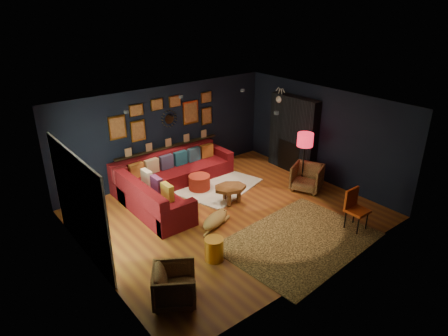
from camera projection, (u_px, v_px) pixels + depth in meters
floor at (229, 214)px, 9.50m from camera, size 6.50×6.50×0.00m
room_walls at (229, 152)px, 8.86m from camera, size 6.50×6.50×6.50m
sectional at (167, 183)px, 10.32m from camera, size 3.41×2.69×0.86m
ledge at (168, 147)px, 11.06m from camera, size 3.20×0.12×0.04m
gallery_wall at (165, 116)px, 10.72m from camera, size 3.15×0.04×1.02m
sunburst_mirror at (169, 119)px, 10.83m from camera, size 0.47×0.16×0.47m
fireplace at (293, 137)px, 11.49m from camera, size 0.31×1.60×2.20m
deer_head at (284, 98)px, 11.46m from camera, size 0.50×0.28×0.45m
sliding_door at (80, 205)px, 7.67m from camera, size 0.06×2.80×2.20m
ceiling_spots at (207, 102)px, 9.04m from camera, size 3.30×2.50×0.06m
shag_rug at (219, 186)px, 10.83m from camera, size 2.47×2.09×0.03m
leopard_rug at (299, 241)px, 8.47m from camera, size 3.33×2.51×0.02m
coffee_table at (230, 189)px, 9.89m from camera, size 0.99×0.85×0.42m
pouf at (199, 182)px, 10.61m from camera, size 0.57×0.57×0.37m
armchair_left at (175, 284)px, 6.69m from camera, size 0.94×0.95×0.73m
armchair_right at (307, 176)px, 10.55m from camera, size 0.94×0.97×0.76m
gold_stool at (214, 249)px, 7.80m from camera, size 0.38×0.38×0.47m
orange_chair at (355, 206)px, 8.75m from camera, size 0.44×0.44×0.93m
floor_lamp at (305, 142)px, 10.37m from camera, size 0.42×0.42×1.51m
dog at (215, 218)px, 8.96m from camera, size 1.27×0.97×0.36m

